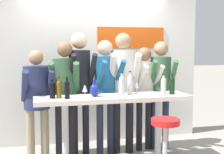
{
  "coord_description": "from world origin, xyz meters",
  "views": [
    {
      "loc": [
        -1.03,
        -4.04,
        1.66
      ],
      "look_at": [
        0.0,
        0.08,
        1.23
      ],
      "focal_mm": 50.0,
      "sensor_mm": 36.0,
      "label": 1
    }
  ],
  "objects": [
    {
      "name": "person_right",
      "position": [
        0.65,
        0.56,
        1.03
      ],
      "size": [
        0.42,
        0.53,
        1.64
      ],
      "rotation": [
        0.0,
        0.0,
        0.17
      ],
      "color": "black",
      "rests_on": "ground_plane"
    },
    {
      "name": "person_far_right",
      "position": [
        0.92,
        0.54,
        1.08
      ],
      "size": [
        0.45,
        0.57,
        1.73
      ],
      "rotation": [
        0.0,
        0.0,
        -0.17
      ],
      "color": "#23283D",
      "rests_on": "ground_plane"
    },
    {
      "name": "decorative_vase",
      "position": [
        -0.26,
        0.01,
        1.07
      ],
      "size": [
        0.13,
        0.13,
        0.22
      ],
      "color": "navy",
      "rests_on": "tasting_table"
    },
    {
      "name": "wine_bottle_2",
      "position": [
        0.84,
        -0.05,
        1.12
      ],
      "size": [
        0.07,
        0.07,
        0.29
      ],
      "color": "black",
      "rests_on": "tasting_table"
    },
    {
      "name": "wine_bottle_6",
      "position": [
        -0.63,
        -0.08,
        1.12
      ],
      "size": [
        0.06,
        0.06,
        0.29
      ],
      "color": "black",
      "rests_on": "tasting_table"
    },
    {
      "name": "person_far_left",
      "position": [
        -1.0,
        0.47,
        0.98
      ],
      "size": [
        0.48,
        0.56,
        1.6
      ],
      "rotation": [
        0.0,
        0.0,
        0.12
      ],
      "color": "gray",
      "rests_on": "ground_plane"
    },
    {
      "name": "bar_stool",
      "position": [
        0.51,
        -0.58,
        0.51
      ],
      "size": [
        0.37,
        0.37,
        0.77
      ],
      "color": "#B2B2B7",
      "rests_on": "ground_plane"
    },
    {
      "name": "person_center_left",
      "position": [
        -0.38,
        0.55,
        1.18
      ],
      "size": [
        0.4,
        0.55,
        1.86
      ],
      "rotation": [
        0.0,
        0.0,
        0.06
      ],
      "color": "black",
      "rests_on": "ground_plane"
    },
    {
      "name": "person_left",
      "position": [
        -0.6,
        0.49,
        1.07
      ],
      "size": [
        0.47,
        0.58,
        1.72
      ],
      "rotation": [
        0.0,
        0.0,
        -0.15
      ],
      "color": "black",
      "rests_on": "ground_plane"
    },
    {
      "name": "wine_bottle_5",
      "position": [
        -0.81,
        -0.0,
        1.11
      ],
      "size": [
        0.07,
        0.07,
        0.26
      ],
      "color": "black",
      "rests_on": "tasting_table"
    },
    {
      "name": "wine_bottle_1",
      "position": [
        0.12,
        0.04,
        1.13
      ],
      "size": [
        0.07,
        0.07,
        0.32
      ],
      "color": "#B7BCC1",
      "rests_on": "tasting_table"
    },
    {
      "name": "tasting_table",
      "position": [
        0.0,
        0.0,
        0.8
      ],
      "size": [
        2.11,
        0.51,
        0.98
      ],
      "color": "silver",
      "rests_on": "ground_plane"
    },
    {
      "name": "wine_bottle_0",
      "position": [
        -0.73,
        -0.0,
        1.11
      ],
      "size": [
        0.06,
        0.06,
        0.28
      ],
      "color": "brown",
      "rests_on": "tasting_table"
    },
    {
      "name": "back_wall",
      "position": [
        0.01,
        1.25,
        1.33
      ],
      "size": [
        3.71,
        0.12,
        2.65
      ],
      "color": "silver",
      "rests_on": "ground_plane"
    },
    {
      "name": "wine_glass_0",
      "position": [
        0.36,
        0.11,
        1.11
      ],
      "size": [
        0.07,
        0.07,
        0.18
      ],
      "color": "silver",
      "rests_on": "tasting_table"
    },
    {
      "name": "person_center_right",
      "position": [
        0.28,
        0.5,
        1.15
      ],
      "size": [
        0.5,
        0.62,
        1.85
      ],
      "rotation": [
        0.0,
        0.0,
        -0.15
      ],
      "color": "black",
      "rests_on": "ground_plane"
    },
    {
      "name": "wine_bottle_4",
      "position": [
        0.26,
        0.09,
        1.13
      ],
      "size": [
        0.07,
        0.07,
        0.32
      ],
      "color": "#B7BCC1",
      "rests_on": "tasting_table"
    },
    {
      "name": "person_center",
      "position": [
        0.0,
        0.49,
        1.1
      ],
      "size": [
        0.45,
        0.58,
        1.74
      ],
      "rotation": [
        0.0,
        0.0,
        0.2
      ],
      "color": "#23283D",
      "rests_on": "ground_plane"
    },
    {
      "name": "wine_bottle_3",
      "position": [
        0.71,
        -0.05,
        1.12
      ],
      "size": [
        0.07,
        0.07,
        0.29
      ],
      "color": "#B7BCC1",
      "rests_on": "tasting_table"
    },
    {
      "name": "wine_glass_1",
      "position": [
        -0.4,
        -0.09,
        1.11
      ],
      "size": [
        0.07,
        0.07,
        0.18
      ],
      "color": "silver",
      "rests_on": "tasting_table"
    }
  ]
}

